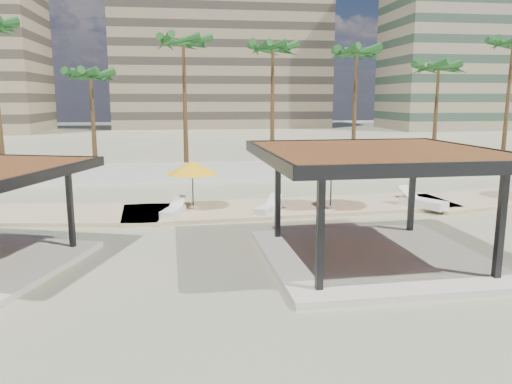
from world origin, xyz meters
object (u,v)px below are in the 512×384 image
(pavilion_central, at_px, (375,195))
(lounger_a, at_px, (173,211))
(umbrella_c, at_px, (332,163))
(lounger_c, at_px, (422,202))
(lounger_b, at_px, (268,208))

(pavilion_central, xyz_separation_m, lounger_a, (-6.63, 6.88, -1.87))
(umbrella_c, height_order, lounger_a, umbrella_c)
(pavilion_central, distance_m, umbrella_c, 7.19)
(pavilion_central, distance_m, lounger_a, 9.74)
(umbrella_c, relative_size, lounger_a, 1.82)
(pavilion_central, distance_m, lounger_c, 8.71)
(lounger_a, bearing_deg, lounger_b, -72.22)
(pavilion_central, height_order, lounger_a, pavilion_central)
(lounger_a, xyz_separation_m, lounger_b, (4.29, -0.08, 0.00))
(pavilion_central, height_order, umbrella_c, pavilion_central)
(lounger_a, xyz_separation_m, lounger_c, (11.75, -0.07, 0.05))
(umbrella_c, relative_size, lounger_c, 1.49)
(lounger_a, bearing_deg, pavilion_central, -117.21)
(lounger_a, height_order, lounger_c, lounger_c)
(pavilion_central, xyz_separation_m, umbrella_c, (0.69, 7.15, 0.11))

